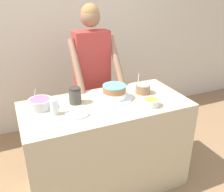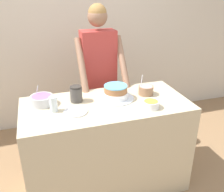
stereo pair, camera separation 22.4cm
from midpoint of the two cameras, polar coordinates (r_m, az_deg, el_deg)
name	(u,v)px [view 1 (the left image)]	position (r m, az deg, el deg)	size (l,w,h in m)	color
wall_back	(64,35)	(3.54, -12.77, 13.33)	(10.00, 0.05, 2.60)	beige
counter	(106,146)	(2.53, -3.90, -11.33)	(1.54, 0.73, 0.93)	#C6B793
person_baker	(92,67)	(2.84, -6.79, 6.46)	(0.52, 0.48, 1.76)	#2D2D38
cake	(114,93)	(2.36, -2.21, 0.71)	(0.35, 0.35, 0.14)	silver
frosting_bowl_purple	(40,103)	(2.30, -18.79, -1.64)	(0.20, 0.20, 0.16)	silver
frosting_bowl_pink	(143,89)	(2.49, 4.52, 1.66)	(0.15, 0.15, 0.19)	#936B4C
frosting_bowl_orange	(151,102)	(2.24, 6.08, -1.48)	(0.15, 0.15, 0.06)	white
drinking_glass	(54,107)	(2.15, -16.01, -2.50)	(0.07, 0.07, 0.14)	silver
ceramic_plate	(77,114)	(2.14, -10.93, -4.03)	(0.20, 0.20, 0.01)	silver
stoneware_jar	(75,96)	(2.30, -11.20, 0.02)	(0.11, 0.11, 0.15)	#4C4742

